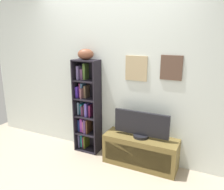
# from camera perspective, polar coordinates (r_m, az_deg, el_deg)

# --- Properties ---
(back_wall) EXTENTS (4.80, 0.08, 2.57)m
(back_wall) POSITION_cam_1_polar(r_m,az_deg,el_deg) (3.51, -0.00, 5.22)
(back_wall) COLOR silver
(back_wall) RESTS_ON ground
(bookshelf) EXTENTS (0.40, 0.25, 1.50)m
(bookshelf) POSITION_cam_1_polar(r_m,az_deg,el_deg) (3.73, -6.38, -3.24)
(bookshelf) COLOR black
(bookshelf) RESTS_ON ground
(football) EXTENTS (0.28, 0.24, 0.16)m
(football) POSITION_cam_1_polar(r_m,az_deg,el_deg) (3.51, -6.56, 10.02)
(football) COLOR brown
(football) RESTS_ON bookshelf
(tv_stand) EXTENTS (1.07, 0.36, 0.44)m
(tv_stand) POSITION_cam_1_polar(r_m,az_deg,el_deg) (3.48, 7.04, -13.67)
(tv_stand) COLOR brown
(tv_stand) RESTS_ON ground
(television) EXTENTS (0.80, 0.22, 0.38)m
(television) POSITION_cam_1_polar(r_m,az_deg,el_deg) (3.30, 7.28, -7.40)
(television) COLOR black
(television) RESTS_ON tv_stand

